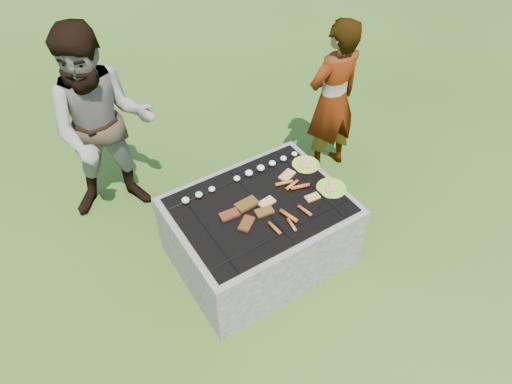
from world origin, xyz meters
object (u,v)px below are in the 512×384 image
at_px(bystander, 104,128).
at_px(fire_pit, 259,233).
at_px(cook, 333,100).
at_px(plate_far, 306,165).
at_px(plate_near, 331,188).

bearing_deg(bystander, fire_pit, -40.68).
relative_size(fire_pit, cook, 0.86).
height_order(plate_far, bystander, bystander).
relative_size(plate_near, cook, 0.16).
distance_m(fire_pit, plate_far, 0.67).
xyz_separation_m(cook, bystander, (-1.90, 0.55, 0.10)).
relative_size(cook, bystander, 0.88).
distance_m(cook, bystander, 1.99).
height_order(fire_pit, cook, cook).
bearing_deg(plate_near, cook, 51.03).
bearing_deg(fire_pit, plate_far, 17.36).
bearing_deg(fire_pit, plate_near, -15.07).
xyz_separation_m(plate_far, cook, (0.62, 0.44, 0.15)).
height_order(plate_far, cook, cook).
xyz_separation_m(plate_near, bystander, (-1.28, 1.33, 0.25)).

